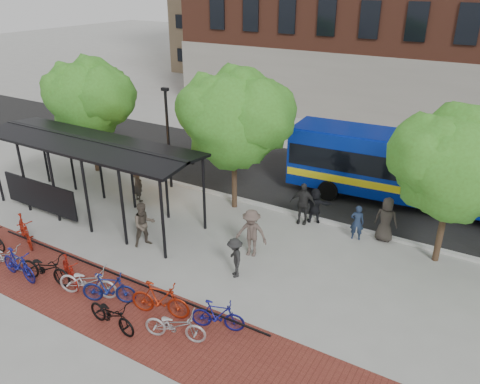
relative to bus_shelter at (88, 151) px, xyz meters
The scene contains 30 objects.
ground 8.68m from the bus_shelter, ahead, with size 160.00×160.00×0.00m, color #9E9E99.
asphalt_street 12.12m from the bus_shelter, 46.19° to the left, with size 160.00×8.00×0.01m, color black.
curb 9.74m from the bus_shelter, 28.84° to the left, with size 160.00×0.25×0.12m, color #B7B7B2.
brick_strip 8.19m from the bus_shelter, 36.40° to the right, with size 24.00×3.00×0.01m, color maroon.
bike_rack_rail 6.74m from the bus_shelter, 36.84° to the right, with size 12.00×0.05×0.95m, color black.
bus_shelter is the anchor object (origin of this frame).
tree_a 5.52m from the bus_shelter, 134.60° to the left, with size 4.90×4.00×6.18m.
tree_b 6.64m from the bus_shelter, 36.21° to the left, with size 5.15×4.20×6.47m.
tree_c 14.77m from the bus_shelter, 15.06° to the left, with size 4.66×3.80×5.92m.
lamp_post_left 4.24m from the bus_shelter, 74.47° to the left, with size 0.35×0.20×5.12m.
bus 15.01m from the bus_shelter, 33.69° to the left, with size 12.36×3.49×3.30m.
bike_1 4.18m from the bus_shelter, 96.64° to the right, with size 0.57×2.02×1.21m, color maroon.
bike_2 5.55m from the bus_shelter, 83.87° to the right, with size 0.65×1.86×0.98m, color #AEAEB1.
bike_3 5.81m from the bus_shelter, 73.68° to the right, with size 0.53×1.89×1.14m, color navy.
bike_4 5.87m from the bus_shelter, 62.12° to the right, with size 0.74×2.13×1.12m, color black.
bike_5 6.03m from the bus_shelter, 52.76° to the right, with size 0.49×1.72×1.04m, color maroon.
bike_6 6.75m from the bus_shelter, 45.90° to the right, with size 0.74×2.13×1.12m, color #B8B8BB.
bike_7 7.30m from the bus_shelter, 40.14° to the right, with size 0.52×1.84×1.11m, color navy.
bike_8 8.57m from the bus_shelter, 40.35° to the right, with size 0.67×1.93×1.01m, color black.
bike_9 8.57m from the bus_shelter, 29.77° to the right, with size 0.57×2.02×1.21m, color #9F260E.
bike_10 9.79m from the bus_shelter, 29.80° to the right, with size 0.67×1.92×1.01m, color #A9A9AC.
bike_11 10.10m from the bus_shelter, 22.22° to the right, with size 0.48×1.70×1.02m, color navy.
pedestrian_1 3.00m from the bus_shelter, 68.20° to the left, with size 0.65×0.43×1.79m, color #36312B.
pedestrian_3 8.15m from the bus_shelter, ahead, with size 1.26×0.72×1.94m, color brown.
pedestrian_4 9.59m from the bus_shelter, 24.88° to the left, with size 1.11×0.46×1.89m, color #282828.
pedestrian_5 10.15m from the bus_shelter, 25.59° to the left, with size 1.48×0.47×1.60m, color black.
pedestrian_6 12.91m from the bus_shelter, 19.61° to the left, with size 0.92×0.60×1.89m, color #37312C.
pedestrian_7 11.83m from the bus_shelter, 18.96° to the left, with size 0.56×0.37×1.53m, color #1E2C48.
pedestrian_8 4.48m from the bus_shelter, 14.90° to the right, with size 0.91×0.71×1.87m, color #4C4338.
pedestrian_9 8.42m from the bus_shelter, ahead, with size 0.99×0.57×1.53m, color black.
Camera 1 is at (7.28, -13.59, 9.88)m, focal length 35.00 mm.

